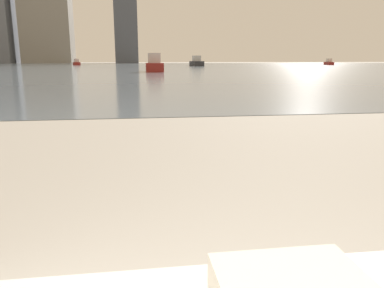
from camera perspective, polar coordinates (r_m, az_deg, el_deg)
The scene contains 6 objects.
harbor_water at distance 61.84m, azimuth -8.09°, elevation 11.65°, with size 180.00×110.00×0.01m.
harbor_boat_1 at distance 63.46m, azimuth 0.70°, elevation 12.34°, with size 1.84×4.59×1.69m.
harbor_boat_2 at distance 80.49m, azimuth 20.13°, elevation 11.56°, with size 1.81×3.51×1.25m.
harbor_boat_3 at distance 33.96m, azimuth -5.77°, elevation 11.88°, with size 1.52×4.29×1.60m.
harbor_boat_4 at distance 76.79m, azimuth -17.18°, elevation 11.73°, with size 1.87×3.35×1.19m.
skyline_tower_2 at distance 121.64m, azimuth -21.50°, elevation 19.62°, with size 13.76×9.06×34.76m.
Camera 1 is at (-0.32, 0.17, 1.05)m, focal length 35.00 mm.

